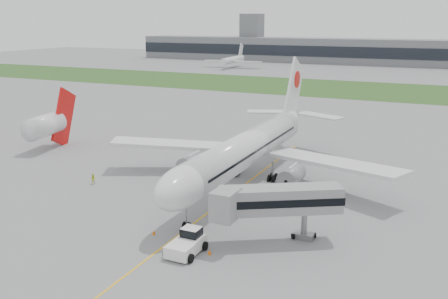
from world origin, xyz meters
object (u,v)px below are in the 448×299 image
at_px(pushback_tug, 187,243).
at_px(neighbor_aircraft, 47,125).
at_px(ground_crew_near, 190,241).
at_px(airliner, 249,147).
at_px(jet_bridge, 273,201).

distance_m(pushback_tug, neighbor_aircraft, 54.26).
bearing_deg(pushback_tug, ground_crew_near, 101.19).
distance_m(airliner, jet_bridge, 21.83).
distance_m(jet_bridge, ground_crew_near, 10.23).
bearing_deg(airliner, neighbor_aircraft, 176.40).
height_order(pushback_tug, ground_crew_near, pushback_tug).
bearing_deg(airliner, pushback_tug, -82.98).
xyz_separation_m(airliner, neighbor_aircraft, (-43.20, 2.72, -0.82)).
bearing_deg(ground_crew_near, airliner, -103.97).
distance_m(pushback_tug, ground_crew_near, 1.00).
bearing_deg(ground_crew_near, pushback_tug, 80.17).
xyz_separation_m(airliner, pushback_tug, (3.12, -25.30, -4.51)).
relative_size(airliner, jet_bridge, 4.01).
bearing_deg(neighbor_aircraft, jet_bridge, -32.62).
xyz_separation_m(pushback_tug, ground_crew_near, (-0.18, 0.95, -0.27)).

